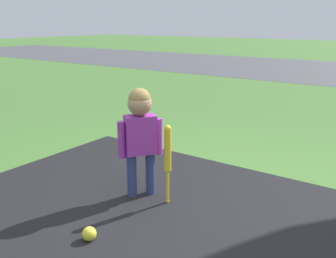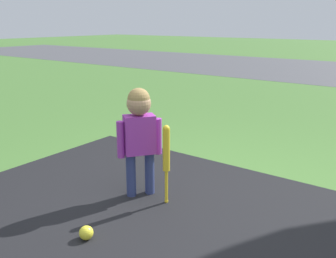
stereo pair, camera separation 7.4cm
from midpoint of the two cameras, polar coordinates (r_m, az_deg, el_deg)
ground_plane at (r=2.98m, az=8.84°, el=-13.26°), size 60.00×60.00×0.00m
child at (r=3.10m, az=-4.94°, el=0.23°), size 0.27×0.32×0.94m
baseball_bat at (r=3.00m, az=-0.76°, el=-3.74°), size 0.06×0.06×0.67m
sports_ball at (r=2.72m, az=-12.70°, el=-15.32°), size 0.10×0.10×0.10m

